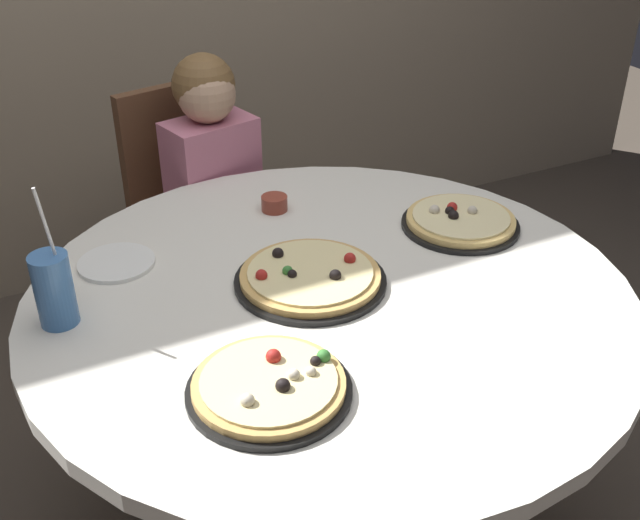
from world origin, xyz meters
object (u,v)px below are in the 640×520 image
Objects in this scene: dining_table at (330,320)px; diner_child at (231,250)px; pizza_veggie at (270,386)px; pizza_cheese at (460,221)px; soda_cup at (54,289)px; plate_small at (116,263)px; sauce_bowl at (274,203)px; chair_wooden at (200,216)px; pizza_pepperoni at (310,277)px.

diner_child is (0.02, 0.70, -0.18)m from dining_table.
pizza_veggie is 0.79m from pizza_cheese.
pizza_veggie is 0.51m from soda_cup.
diner_child is 0.88m from soda_cup.
pizza_cheese is at bearing 14.60° from dining_table.
sauce_bowl is at bearing 11.70° from plate_small.
chair_wooden is 1.19m from pizza_veggie.
soda_cup is (-0.99, 0.03, 0.06)m from pizza_cheese.
plate_small is at bearing 48.01° from soda_cup.
soda_cup reaches higher than chair_wooden.
chair_wooden reaches higher than pizza_cheese.
dining_table is 4.42× the size of soda_cup.
pizza_cheese is 1.00m from soda_cup.
pizza_veggie is (-0.28, -0.96, 0.28)m from diner_child.
pizza_veggie is 0.89× the size of pizza_pepperoni.
soda_cup reaches higher than dining_table.
chair_wooden is 0.19m from diner_child.
soda_cup is (-0.30, 0.40, 0.06)m from pizza_veggie.
pizza_pepperoni is at bearing -101.59° from sauce_bowl.
soda_cup is at bearing -135.81° from diner_child.
pizza_pepperoni is at bearing -10.62° from soda_cup.
pizza_pepperoni is 1.12× the size of soda_cup.
chair_wooden is 5.28× the size of plate_small.
soda_cup is at bearing -131.99° from plate_small.
dining_table is at bearing -165.40° from pizza_cheese.
pizza_veggie is 1.71× the size of plate_small.
pizza_pepperoni is 0.46m from plate_small.
pizza_pepperoni is at bearing -171.38° from pizza_cheese.
sauce_bowl reaches higher than dining_table.
pizza_veggie is (-0.26, -0.26, 0.10)m from dining_table.
plate_small is at bearing 143.07° from pizza_pepperoni.
dining_table is 3.94× the size of pizza_pepperoni.
chair_wooden reaches higher than pizza_veggie.
diner_child is 0.72m from pizza_pepperoni.
pizza_veggie is at bearing -76.51° from plate_small.
diner_child is at bearing 88.69° from dining_table.
pizza_pepperoni reaches higher than plate_small.
dining_table is 4.42× the size of pizza_veggie.
soda_cup is at bearing -155.94° from sauce_bowl.
pizza_veggie is at bearing -105.96° from diner_child.
soda_cup is (-0.54, -0.74, 0.30)m from chair_wooden.
soda_cup is 0.67m from sauce_bowl.
sauce_bowl is (-0.39, 0.30, 0.00)m from pizza_cheese.
soda_cup is (-0.53, 0.10, 0.06)m from pizza_pepperoni.
pizza_cheese is 0.49m from sauce_bowl.
pizza_pepperoni is (-0.46, -0.07, -0.00)m from pizza_cheese.
diner_child is 0.78m from pizza_cheese.
diner_child is at bearing 125.26° from pizza_cheese.
dining_table is at bearing -91.31° from diner_child.
pizza_pepperoni is at bearing -36.93° from plate_small.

